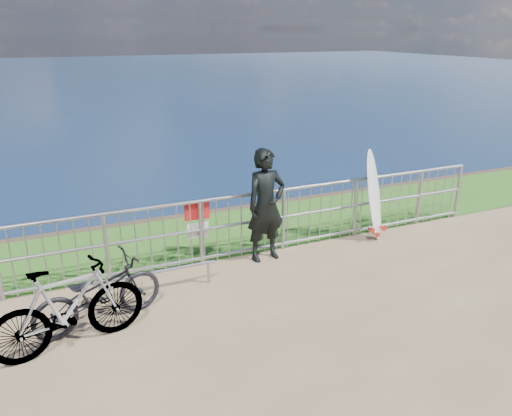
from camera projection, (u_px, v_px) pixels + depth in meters
name	position (u px, v px, depth m)	size (l,w,h in m)	color
grass_strip	(210.00, 235.00, 9.46)	(120.00, 120.00, 0.00)	#29611A
railing	(230.00, 227.00, 8.32)	(10.06, 0.10, 1.13)	#97999F
surfer	(266.00, 205.00, 8.20)	(0.69, 0.46, 1.90)	black
surfboard	(374.00, 198.00, 9.09)	(0.58, 0.56, 1.69)	white
bicycle_near	(98.00, 293.00, 6.48)	(0.60, 1.73, 0.91)	black
bicycle_far	(68.00, 307.00, 5.96)	(0.52, 1.85, 1.11)	black
bike_rack	(156.00, 274.00, 7.29)	(1.79, 0.05, 0.37)	#97999F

